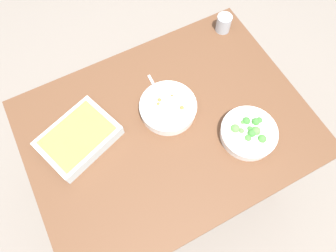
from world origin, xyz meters
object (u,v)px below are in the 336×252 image
object	(u,v)px
drink_cup	(224,24)
spoon_by_stew	(159,94)
broccoli_bowl	(249,133)
baking_dish	(79,138)
stew_bowl	(168,107)

from	to	relation	value
drink_cup	spoon_by_stew	distance (m)	0.49
drink_cup	spoon_by_stew	bearing A→B (deg)	-157.24
broccoli_bowl	baking_dish	size ratio (longest dim) A/B	0.66
broccoli_bowl	stew_bowl	bearing A→B (deg)	132.95
broccoli_bowl	spoon_by_stew	bearing A→B (deg)	124.34
stew_bowl	drink_cup	distance (m)	0.53
baking_dish	drink_cup	size ratio (longest dim) A/B	4.19
stew_bowl	baking_dish	xyz separation A→B (m)	(-0.39, 0.05, 0.00)
baking_dish	spoon_by_stew	size ratio (longest dim) A/B	2.03
broccoli_bowl	drink_cup	distance (m)	0.58
stew_bowl	spoon_by_stew	world-z (taller)	stew_bowl
stew_bowl	broccoli_bowl	size ratio (longest dim) A/B	1.04
stew_bowl	baking_dish	size ratio (longest dim) A/B	0.69
stew_bowl	baking_dish	world-z (taller)	same
baking_dish	stew_bowl	bearing A→B (deg)	-6.76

